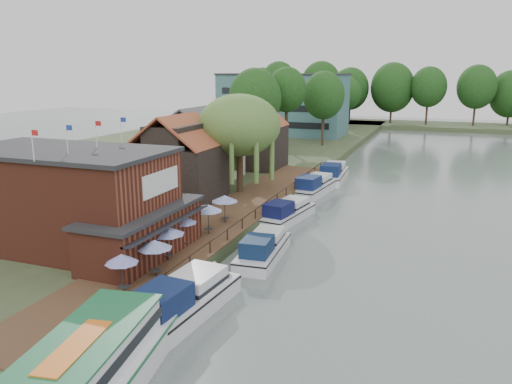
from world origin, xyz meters
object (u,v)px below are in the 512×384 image
(cottage_b, at_px, (198,143))
(cruiser_0, at_px, (182,296))
(willow, at_px, (240,144))
(cottage_a, at_px, (179,158))
(swan, at_px, (129,344))
(cruiser_4, at_px, (333,171))
(umbrella_2, at_px, (167,243))
(cruiser_1, at_px, (263,245))
(pub, at_px, (87,200))
(umbrella_5, at_px, (225,209))
(cruiser_3, at_px, (314,184))
(umbrella_4, at_px, (208,219))
(cottage_c, at_px, (256,136))
(hotel_block, at_px, (283,104))
(umbrella_3, at_px, (183,231))
(umbrella_0, at_px, (123,273))
(umbrella_1, at_px, (155,258))
(cruiser_2, at_px, (287,210))

(cottage_b, distance_m, cruiser_0, 33.64)
(cottage_b, relative_size, willow, 0.92)
(cottage_a, height_order, swan, cottage_a)
(willow, bearing_deg, cruiser_4, 62.85)
(umbrella_2, xyz_separation_m, cruiser_1, (5.05, 5.18, -1.22))
(pub, height_order, umbrella_5, pub)
(cottage_a, height_order, cruiser_4, cottage_a)
(swan, bearing_deg, cruiser_4, 88.52)
(cottage_b, relative_size, cruiser_1, 1.07)
(umbrella_2, height_order, cruiser_3, umbrella_2)
(cruiser_0, distance_m, swan, 4.20)
(umbrella_4, distance_m, swan, 15.48)
(cottage_b, xyz_separation_m, umbrella_5, (10.63, -15.84, -2.96))
(cottage_b, bearing_deg, willow, -33.69)
(cottage_c, xyz_separation_m, cruiser_1, (11.62, -29.03, -4.18))
(cruiser_3, bearing_deg, hotel_block, 118.29)
(cruiser_1, bearing_deg, umbrella_3, -159.26)
(hotel_block, bearing_deg, umbrella_5, -76.69)
(hotel_block, xyz_separation_m, umbrella_0, (14.83, -76.65, -4.86))
(umbrella_3, bearing_deg, pub, -158.55)
(umbrella_1, relative_size, umbrella_4, 1.00)
(umbrella_5, distance_m, cruiser_0, 14.82)
(cruiser_0, relative_size, cruiser_3, 1.06)
(umbrella_0, bearing_deg, cottage_c, 99.78)
(cottage_a, bearing_deg, cruiser_0, -60.48)
(willow, distance_m, cruiser_0, 26.53)
(umbrella_3, xyz_separation_m, cruiser_3, (3.79, 23.69, -1.12))
(umbrella_3, bearing_deg, hotel_block, 101.80)
(willow, xyz_separation_m, cruiser_2, (6.86, -5.14, -5.14))
(cottage_a, xyz_separation_m, willow, (4.50, 5.00, 0.96))
(cruiser_4, bearing_deg, cruiser_3, -97.20)
(umbrella_1, distance_m, umbrella_2, 2.76)
(swan, bearing_deg, umbrella_3, 105.40)
(hotel_block, height_order, cottage_b, hotel_block)
(umbrella_1, distance_m, cruiser_4, 36.90)
(swan, bearing_deg, hotel_block, 102.32)
(pub, height_order, cruiser_0, pub)
(cottage_a, height_order, cottage_c, same)
(umbrella_4, relative_size, cruiser_4, 0.23)
(willow, bearing_deg, umbrella_2, -81.36)
(swan, bearing_deg, cottage_b, 111.60)
(cottage_a, distance_m, swan, 26.77)
(umbrella_1, distance_m, cruiser_0, 3.99)
(pub, distance_m, cruiser_2, 18.46)
(umbrella_0, bearing_deg, umbrella_2, 92.76)
(cottage_b, bearing_deg, umbrella_3, -65.41)
(cottage_b, height_order, umbrella_0, cottage_b)
(umbrella_3, bearing_deg, umbrella_5, 87.28)
(umbrella_1, relative_size, umbrella_3, 1.00)
(cottage_a, xyz_separation_m, cruiser_2, (11.36, -0.14, -4.17))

